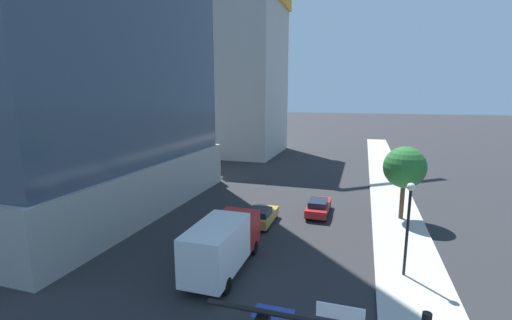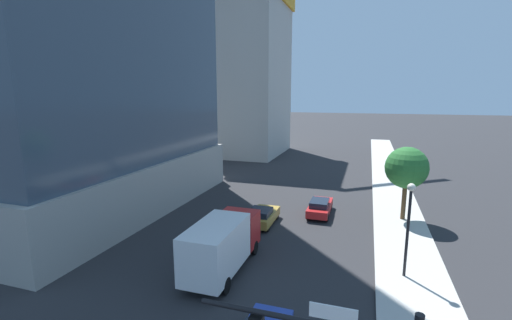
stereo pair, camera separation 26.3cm
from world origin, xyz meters
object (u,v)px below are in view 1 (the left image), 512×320
(street_tree, at_px, (405,168))
(car_gold, at_px, (261,216))
(box_truck, at_px, (223,243))
(car_red, at_px, (318,206))
(street_lamp, at_px, (409,215))
(construction_building, at_px, (243,64))

(street_tree, distance_m, car_gold, 12.28)
(street_tree, distance_m, box_truck, 16.60)
(car_red, relative_size, box_truck, 0.65)
(street_lamp, relative_size, car_red, 1.18)
(car_gold, distance_m, box_truck, 7.97)
(street_lamp, bearing_deg, car_gold, 151.68)
(car_gold, bearing_deg, car_red, 42.19)
(car_red, bearing_deg, street_tree, 5.70)
(construction_building, distance_m, street_tree, 38.18)
(car_red, bearing_deg, car_gold, -137.81)
(construction_building, relative_size, street_lamp, 6.70)
(construction_building, height_order, car_gold, construction_building)
(construction_building, bearing_deg, street_tree, -49.92)
(street_lamp, relative_size, street_tree, 0.90)
(car_red, bearing_deg, construction_building, 120.42)
(construction_building, distance_m, car_red, 36.33)
(construction_building, relative_size, car_red, 7.92)
(street_lamp, relative_size, box_truck, 0.77)
(car_gold, bearing_deg, box_truck, -90.00)
(street_lamp, height_order, car_gold, street_lamp)
(box_truck, bearing_deg, car_red, 70.53)
(street_lamp, bearing_deg, box_truck, -166.33)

